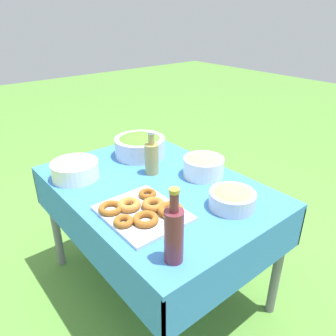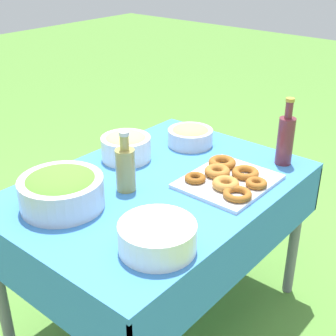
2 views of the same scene
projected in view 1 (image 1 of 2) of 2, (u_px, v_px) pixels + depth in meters
The scene contains 9 objects.
ground_plane at pixel (157, 284), 2.09m from camera, with size 14.00×14.00×0.00m, color #568C38.
picnic_table at pixel (156, 200), 1.81m from camera, with size 1.26×0.90×0.73m.
salad_bowl at pixel (140, 145), 2.08m from camera, with size 0.32×0.32×0.14m.
pasta_bowl at pixel (204, 165), 1.83m from camera, with size 0.23×0.23×0.13m.
donut_platter at pixel (142, 211), 1.50m from camera, with size 0.39×0.36×0.05m.
plate_stack at pixel (75, 170), 1.81m from camera, with size 0.26×0.26×0.10m.
olive_oil_bottle at pixel (152, 157), 1.84m from camera, with size 0.08×0.08×0.25m.
wine_bottle at pixel (174, 234), 1.18m from camera, with size 0.07×0.07×0.31m.
bread_bowl at pixel (232, 198), 1.54m from camera, with size 0.22×0.22×0.10m.
Camera 1 is at (1.24, -0.93, 1.58)m, focal length 35.00 mm.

